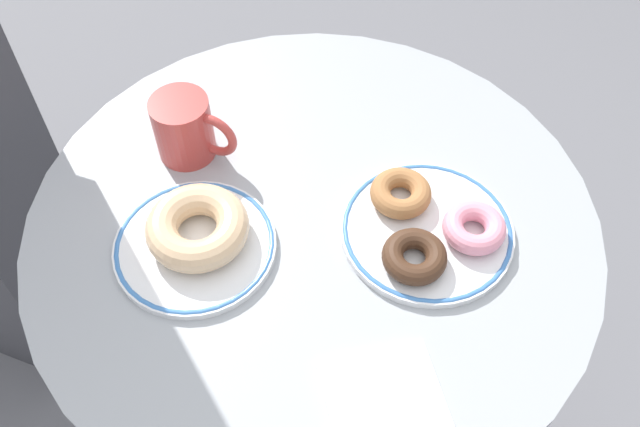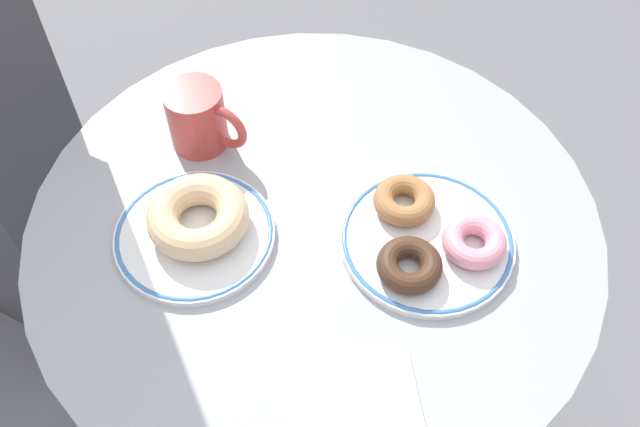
% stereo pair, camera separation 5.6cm
% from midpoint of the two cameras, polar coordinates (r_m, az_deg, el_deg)
% --- Properties ---
extents(ground_plane, '(7.00, 7.00, 0.02)m').
position_cam_midpoint_polar(ground_plane, '(1.54, -1.47, -16.51)').
color(ground_plane, slate).
extents(cafe_table, '(0.74, 0.74, 0.71)m').
position_cam_midpoint_polar(cafe_table, '(1.10, -1.99, -7.87)').
color(cafe_table, '#999EA3').
rests_on(cafe_table, ground).
extents(plate_left, '(0.20, 0.20, 0.01)m').
position_cam_midpoint_polar(plate_left, '(0.89, -11.97, -2.67)').
color(plate_left, white).
rests_on(plate_left, cafe_table).
extents(plate_right, '(0.22, 0.22, 0.01)m').
position_cam_midpoint_polar(plate_right, '(0.89, 6.93, -1.48)').
color(plate_right, white).
rests_on(plate_right, cafe_table).
extents(donut_glazed, '(0.15, 0.15, 0.04)m').
position_cam_midpoint_polar(donut_glazed, '(0.87, -11.81, -1.19)').
color(donut_glazed, '#E0B789').
rests_on(donut_glazed, plate_left).
extents(donut_pink_frosted, '(0.11, 0.11, 0.03)m').
position_cam_midpoint_polar(donut_pink_frosted, '(0.88, 10.68, -1.23)').
color(donut_pink_frosted, pink).
rests_on(donut_pink_frosted, plate_right).
extents(donut_cinnamon, '(0.09, 0.09, 0.03)m').
position_cam_midpoint_polar(donut_cinnamon, '(0.90, 4.82, 1.59)').
color(donut_cinnamon, '#A36B3D').
rests_on(donut_cinnamon, plate_right).
extents(donut_chocolate, '(0.11, 0.11, 0.03)m').
position_cam_midpoint_polar(donut_chocolate, '(0.84, 5.81, -3.60)').
color(donut_chocolate, '#422819').
rests_on(donut_chocolate, plate_right).
extents(paper_napkin, '(0.15, 0.13, 0.01)m').
position_cam_midpoint_polar(paper_napkin, '(0.78, 3.09, -14.75)').
color(paper_napkin, white).
rests_on(paper_napkin, cafe_table).
extents(coffee_mug, '(0.12, 0.08, 0.09)m').
position_cam_midpoint_polar(coffee_mug, '(0.96, -12.55, 6.73)').
color(coffee_mug, '#B73D38').
rests_on(coffee_mug, cafe_table).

